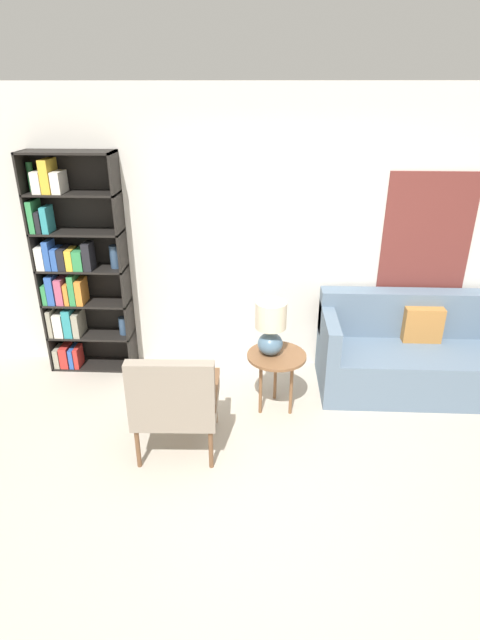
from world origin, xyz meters
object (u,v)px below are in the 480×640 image
object	(u,v)px
couch	(421,355)
side_table	(276,361)
armchair	(175,399)
bookshelf	(73,272)
table_lamp	(271,326)

from	to	relation	value
couch	side_table	world-z (taller)	couch
couch	side_table	size ratio (longest dim) A/B	3.46
side_table	armchair	bearing A→B (deg)	-140.18
armchair	couch	xyz separation A→B (m)	(2.17, 1.09, -0.18)
bookshelf	table_lamp	distance (m)	2.03
bookshelf	armchair	size ratio (longest dim) A/B	2.35
side_table	bookshelf	bearing A→B (deg)	160.91
armchair	side_table	world-z (taller)	armchair
bookshelf	side_table	xyz separation A→B (m)	(1.96, -0.68, -0.54)
bookshelf	side_table	world-z (taller)	bookshelf
couch	table_lamp	distance (m)	1.59
bookshelf	couch	bearing A→B (deg)	-4.07
armchair	couch	size ratio (longest dim) A/B	0.48
armchair	side_table	bearing A→B (deg)	39.82
armchair	table_lamp	distance (m)	1.03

